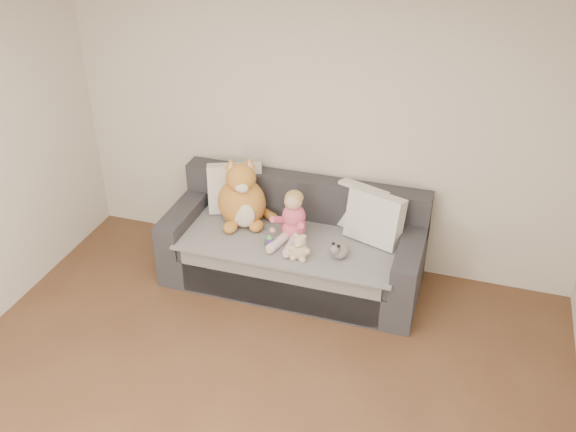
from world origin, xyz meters
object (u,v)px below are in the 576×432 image
object	(u,v)px
teddy_bear	(299,249)
sofa	(295,248)
plush_cat	(242,199)
toddler	(292,220)
sippy_cup	(270,241)

from	to	relation	value
teddy_bear	sofa	bearing A→B (deg)	114.95
plush_cat	sofa	bearing A→B (deg)	-26.35
sofa	toddler	bearing A→B (deg)	-87.33
sofa	plush_cat	bearing A→B (deg)	177.37
sippy_cup	toddler	bearing A→B (deg)	53.79
plush_cat	sippy_cup	distance (m)	0.49
teddy_bear	sippy_cup	distance (m)	0.29
plush_cat	teddy_bear	size ratio (longest dim) A/B	2.74
sofa	plush_cat	size ratio (longest dim) A/B	3.38
plush_cat	teddy_bear	xyz separation A→B (m)	(0.63, -0.38, -0.14)
toddler	teddy_bear	distance (m)	0.31
sofa	teddy_bear	bearing A→B (deg)	-67.46
sofa	plush_cat	distance (m)	0.63
plush_cat	sippy_cup	world-z (taller)	plush_cat
toddler	plush_cat	size ratio (longest dim) A/B	0.69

